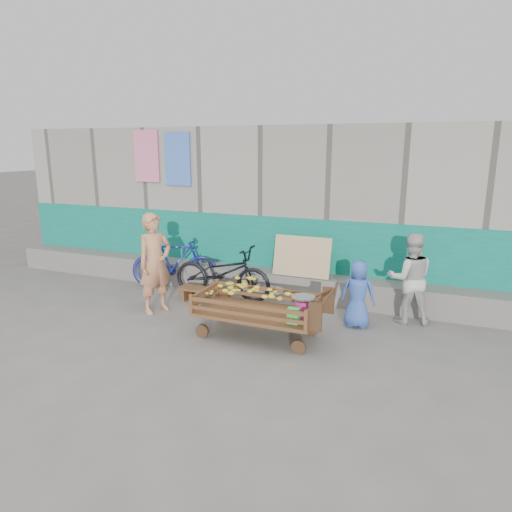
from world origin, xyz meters
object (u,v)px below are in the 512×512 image
at_px(bicycle_dark, 222,272).
at_px(bench, 206,292).
at_px(woman, 410,279).
at_px(banana_cart, 255,300).
at_px(bicycle_blue, 175,263).
at_px(vendor_man, 155,263).
at_px(child, 358,294).

bearing_deg(bicycle_dark, bench, 150.43).
height_order(bench, bicycle_dark, bicycle_dark).
distance_m(woman, bicycle_dark, 3.15).
height_order(banana_cart, bench, banana_cart).
bearing_deg(bicycle_blue, vendor_man, -178.91).
bearing_deg(bicycle_dark, bicycle_blue, 78.76).
distance_m(woman, child, 0.86).
bearing_deg(vendor_man, bicycle_dark, -10.88).
bearing_deg(banana_cart, woman, 35.01).
bearing_deg(child, woman, -148.77).
bearing_deg(vendor_man, bench, -13.32).
bearing_deg(woman, vendor_man, 1.41).
relative_size(banana_cart, bench, 1.92).
xyz_separation_m(banana_cart, child, (1.28, 0.91, -0.03)).
bearing_deg(woman, bicycle_dark, -13.00).
height_order(woman, child, woman).
bearing_deg(child, bench, -5.25).
relative_size(vendor_man, child, 1.59).
bearing_deg(child, banana_cart, 32.87).
xyz_separation_m(banana_cart, woman, (1.97, 1.38, 0.16)).
height_order(woman, bicycle_blue, woman).
relative_size(child, bicycle_blue, 0.62).
relative_size(vendor_man, bicycle_dark, 0.89).
distance_m(banana_cart, bicycle_dark, 1.78).
bearing_deg(bench, woman, 6.04).
xyz_separation_m(bench, bicycle_dark, (0.17, 0.31, 0.30)).
relative_size(banana_cart, bicycle_dark, 1.03).
bearing_deg(bicycle_blue, banana_cart, -141.46).
bearing_deg(vendor_man, bicycle_blue, 42.31).
xyz_separation_m(bench, woman, (3.31, 0.35, 0.52)).
xyz_separation_m(bench, bicycle_blue, (-0.93, 0.51, 0.32)).
relative_size(banana_cart, bicycle_blue, 1.13).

